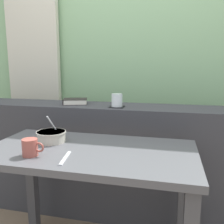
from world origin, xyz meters
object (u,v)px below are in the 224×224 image
at_px(soup_bowl, 51,136).
at_px(ceramic_mug, 30,147).
at_px(breakfast_table, 90,172).
at_px(coaster_square, 117,107).
at_px(juice_glass, 117,101).
at_px(closed_book, 75,101).
at_px(fork_utensil, 65,158).

xyz_separation_m(soup_bowl, ceramic_mug, (0.00, -0.23, 0.01)).
distance_m(breakfast_table, coaster_square, 0.59).
xyz_separation_m(juice_glass, closed_book, (-0.35, 0.08, -0.03)).
bearing_deg(juice_glass, breakfast_table, -93.82).
xyz_separation_m(closed_book, soup_bowl, (0.06, -0.53, -0.13)).
xyz_separation_m(coaster_square, fork_utensil, (-0.10, -0.68, -0.14)).
distance_m(closed_book, soup_bowl, 0.55).
relative_size(juice_glass, fork_utensil, 0.55).
bearing_deg(fork_utensil, soup_bowl, 120.22).
bearing_deg(soup_bowl, fork_utensil, -50.86).
distance_m(fork_utensil, ceramic_mug, 0.18).
bearing_deg(coaster_square, ceramic_mug, -112.52).
bearing_deg(fork_utensil, breakfast_table, 57.28).
height_order(juice_glass, fork_utensil, juice_glass).
distance_m(juice_glass, soup_bowl, 0.56).
bearing_deg(coaster_square, juice_glass, 90.00).
relative_size(juice_glass, ceramic_mug, 0.83).
relative_size(soup_bowl, fork_utensil, 1.00).
height_order(breakfast_table, ceramic_mug, ceramic_mug).
relative_size(breakfast_table, coaster_square, 11.18).
distance_m(coaster_square, juice_glass, 0.04).
bearing_deg(soup_bowl, breakfast_table, -15.47).
bearing_deg(fork_utensil, coaster_square, 72.41).
bearing_deg(breakfast_table, fork_utensil, -113.79).
xyz_separation_m(fork_utensil, ceramic_mug, (-0.18, -0.00, 0.04)).
distance_m(closed_book, ceramic_mug, 0.77).
xyz_separation_m(breakfast_table, fork_utensil, (-0.07, -0.16, 0.13)).
relative_size(coaster_square, closed_book, 0.46).
bearing_deg(juice_glass, closed_book, 167.82).
distance_m(juice_glass, fork_utensil, 0.72).
relative_size(coaster_square, juice_glass, 1.07).
relative_size(closed_book, fork_utensil, 1.28).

